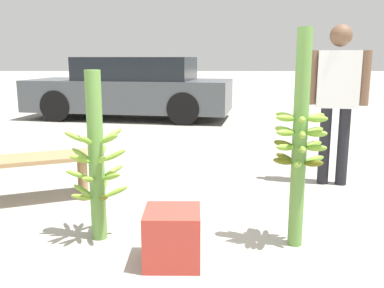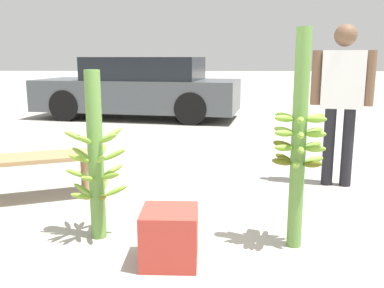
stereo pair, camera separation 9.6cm
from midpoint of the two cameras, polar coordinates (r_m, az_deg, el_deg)
The scene contains 7 objects.
ground_plane at distance 2.94m, azimuth -0.14°, elevation -16.05°, with size 80.00×80.00×0.00m, color #9E998E.
banana_stalk_left at distance 3.25m, azimuth -13.48°, elevation -1.99°, with size 0.46×0.46×1.27m.
banana_stalk_center at distance 3.10m, azimuth 13.31°, elevation 0.47°, with size 0.40×0.40×1.56m.
vendor_person at distance 4.75m, azimuth 18.27°, elevation 6.73°, with size 0.64×0.28×1.69m.
market_bench at distance 4.34m, azimuth -22.96°, elevation -2.52°, with size 1.50×0.94×0.44m.
parked_car at distance 9.74m, azimuth -8.37°, elevation 7.31°, with size 4.70×2.41×1.36m.
produce_crate at distance 2.93m, azimuth -3.58°, elevation -12.22°, with size 0.37×0.37×0.37m.
Camera 1 is at (-0.02, -2.61, 1.36)m, focal length 40.00 mm.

